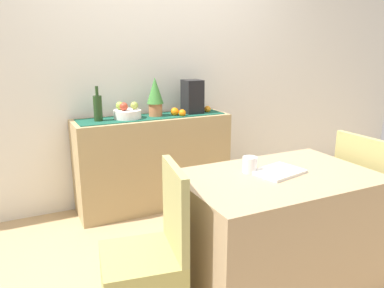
% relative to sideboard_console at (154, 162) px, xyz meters
% --- Properties ---
extents(ground_plane, '(6.40, 6.40, 0.02)m').
position_rel_sideboard_console_xyz_m(ground_plane, '(0.17, -0.92, -0.43)').
color(ground_plane, tan).
rests_on(ground_plane, ground).
extents(room_wall_rear, '(6.40, 0.06, 2.70)m').
position_rel_sideboard_console_xyz_m(room_wall_rear, '(0.17, 0.26, 0.93)').
color(room_wall_rear, silver).
rests_on(room_wall_rear, ground).
extents(sideboard_console, '(1.39, 0.42, 0.85)m').
position_rel_sideboard_console_xyz_m(sideboard_console, '(0.00, 0.00, 0.00)').
color(sideboard_console, tan).
rests_on(sideboard_console, ground).
extents(table_runner, '(1.31, 0.32, 0.01)m').
position_rel_sideboard_console_xyz_m(table_runner, '(0.00, 0.00, 0.43)').
color(table_runner, '#174F3B').
rests_on(table_runner, sideboard_console).
extents(fruit_bowl, '(0.24, 0.24, 0.07)m').
position_rel_sideboard_console_xyz_m(fruit_bowl, '(-0.23, 0.00, 0.47)').
color(fruit_bowl, white).
rests_on(fruit_bowl, table_runner).
extents(apple_front, '(0.07, 0.07, 0.07)m').
position_rel_sideboard_console_xyz_m(apple_front, '(-0.16, 0.01, 0.53)').
color(apple_front, '#92A543').
rests_on(apple_front, fruit_bowl).
extents(apple_upper, '(0.07, 0.07, 0.07)m').
position_rel_sideboard_console_xyz_m(apple_upper, '(-0.28, 0.05, 0.54)').
color(apple_upper, '#8CB23E').
rests_on(apple_upper, fruit_bowl).
extents(apple_right, '(0.07, 0.07, 0.07)m').
position_rel_sideboard_console_xyz_m(apple_right, '(-0.26, -0.02, 0.54)').
color(apple_right, '#AB3B26').
rests_on(apple_right, fruit_bowl).
extents(wine_bottle, '(0.07, 0.07, 0.30)m').
position_rel_sideboard_console_xyz_m(wine_bottle, '(-0.48, -0.00, 0.54)').
color(wine_bottle, '#213A1A').
rests_on(wine_bottle, sideboard_console).
extents(coffee_maker, '(0.16, 0.18, 0.31)m').
position_rel_sideboard_console_xyz_m(coffee_maker, '(0.40, 0.00, 0.58)').
color(coffee_maker, black).
rests_on(coffee_maker, sideboard_console).
extents(potted_plant, '(0.15, 0.15, 0.35)m').
position_rel_sideboard_console_xyz_m(potted_plant, '(0.03, 0.00, 0.61)').
color(potted_plant, '#B66C42').
rests_on(potted_plant, sideboard_console).
extents(orange_loose_end, '(0.06, 0.06, 0.06)m').
position_rel_sideboard_console_xyz_m(orange_loose_end, '(0.55, -0.02, 0.45)').
color(orange_loose_end, orange).
rests_on(orange_loose_end, sideboard_console).
extents(orange_loose_far, '(0.08, 0.08, 0.08)m').
position_rel_sideboard_console_xyz_m(orange_loose_far, '(0.20, -0.04, 0.46)').
color(orange_loose_far, orange).
rests_on(orange_loose_far, sideboard_console).
extents(orange_loose_near_bowl, '(0.06, 0.06, 0.06)m').
position_rel_sideboard_console_xyz_m(orange_loose_near_bowl, '(0.25, -0.10, 0.46)').
color(orange_loose_near_bowl, orange).
rests_on(orange_loose_near_bowl, sideboard_console).
extents(dining_table, '(1.13, 0.73, 0.74)m').
position_rel_sideboard_console_xyz_m(dining_table, '(0.22, -1.50, -0.05)').
color(dining_table, tan).
rests_on(dining_table, ground).
extents(open_book, '(0.32, 0.27, 0.02)m').
position_rel_sideboard_console_xyz_m(open_book, '(0.24, -1.48, 0.33)').
color(open_book, white).
rests_on(open_book, dining_table).
extents(coffee_cup, '(0.09, 0.09, 0.09)m').
position_rel_sideboard_console_xyz_m(coffee_cup, '(0.09, -1.39, 0.36)').
color(coffee_cup, silver).
rests_on(coffee_cup, dining_table).
extents(chair_near_window, '(0.46, 0.46, 0.90)m').
position_rel_sideboard_console_xyz_m(chair_near_window, '(-0.61, -1.51, -0.16)').
color(chair_near_window, tan).
rests_on(chair_near_window, ground).
extents(chair_by_corner, '(0.40, 0.40, 0.90)m').
position_rel_sideboard_console_xyz_m(chair_by_corner, '(1.05, -1.50, -0.16)').
color(chair_by_corner, '#A2A155').
rests_on(chair_by_corner, ground).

